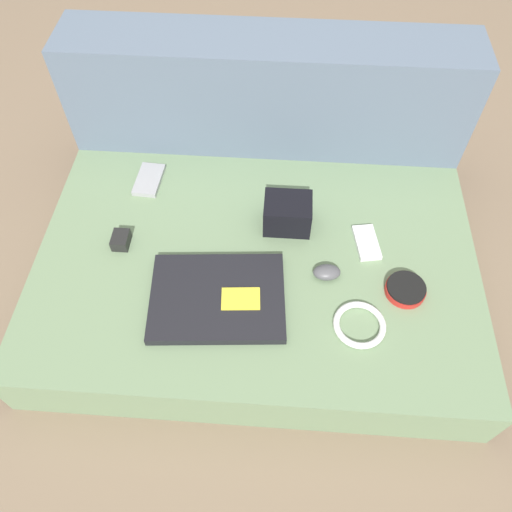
% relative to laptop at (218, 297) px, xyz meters
% --- Properties ---
extents(ground_plane, '(8.00, 8.00, 0.00)m').
position_rel_laptop_xyz_m(ground_plane, '(0.08, 0.12, -0.17)').
color(ground_plane, '#7A6651').
extents(couch_seat, '(1.12, 0.73, 0.15)m').
position_rel_laptop_xyz_m(couch_seat, '(0.08, 0.12, -0.09)').
color(couch_seat, slate).
rests_on(couch_seat, ground_plane).
extents(couch_backrest, '(1.12, 0.20, 0.48)m').
position_rel_laptop_xyz_m(couch_backrest, '(0.08, 0.59, 0.07)').
color(couch_backrest, slate).
rests_on(couch_backrest, ground_plane).
extents(laptop, '(0.33, 0.26, 0.03)m').
position_rel_laptop_xyz_m(laptop, '(0.00, 0.00, 0.00)').
color(laptop, black).
rests_on(laptop, couch_seat).
extents(computer_mouse, '(0.07, 0.05, 0.03)m').
position_rel_laptop_xyz_m(computer_mouse, '(0.26, 0.09, 0.00)').
color(computer_mouse, '#4C4C51').
rests_on(computer_mouse, couch_seat).
extents(speaker_puck, '(0.10, 0.10, 0.02)m').
position_rel_laptop_xyz_m(speaker_puck, '(0.45, 0.05, 0.00)').
color(speaker_puck, red).
rests_on(speaker_puck, couch_seat).
extents(phone_silver, '(0.08, 0.12, 0.01)m').
position_rel_laptop_xyz_m(phone_silver, '(-0.24, 0.37, -0.00)').
color(phone_silver, '#99999E').
rests_on(phone_silver, couch_seat).
extents(phone_black, '(0.07, 0.12, 0.01)m').
position_rel_laptop_xyz_m(phone_black, '(0.36, 0.19, -0.01)').
color(phone_black, silver).
rests_on(phone_black, couch_seat).
extents(camera_pouch, '(0.12, 0.10, 0.09)m').
position_rel_laptop_xyz_m(camera_pouch, '(0.16, 0.24, 0.03)').
color(camera_pouch, black).
rests_on(camera_pouch, couch_seat).
extents(charger_brick, '(0.04, 0.05, 0.03)m').
position_rel_laptop_xyz_m(charger_brick, '(-0.27, 0.15, 0.00)').
color(charger_brick, black).
rests_on(charger_brick, couch_seat).
extents(cable_coil, '(0.12, 0.12, 0.02)m').
position_rel_laptop_xyz_m(cable_coil, '(0.33, -0.05, -0.00)').
color(cable_coil, white).
rests_on(cable_coil, couch_seat).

